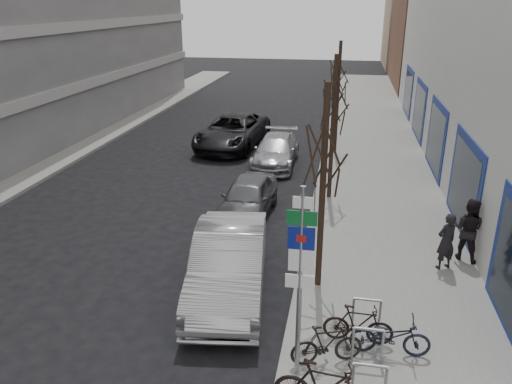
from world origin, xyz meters
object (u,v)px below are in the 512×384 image
at_px(meter_back, 324,149).
at_px(parked_car_mid, 248,197).
at_px(bike_mid_curb, 390,333).
at_px(pedestrian_far, 468,229).
at_px(meter_mid, 315,191).
at_px(meter_front, 300,266).
at_px(highway_sign_pole, 300,274).
at_px(pedestrian_near, 446,241).
at_px(tree_mid, 335,94).
at_px(parked_car_back, 276,151).
at_px(tree_far, 339,71).
at_px(bike_rack, 368,341).
at_px(parked_car_front, 229,263).
at_px(tree_near, 325,141).
at_px(lane_car, 232,131).
at_px(bike_far_inner, 358,324).
at_px(bike_mid_inner, 327,344).

height_order(meter_back, parked_car_mid, meter_back).
height_order(bike_mid_curb, pedestrian_far, pedestrian_far).
relative_size(parked_car_mid, pedestrian_far, 2.17).
height_order(meter_mid, bike_mid_curb, meter_mid).
distance_m(meter_front, bike_mid_curb, 2.97).
distance_m(highway_sign_pole, parked_car_mid, 8.58).
xyz_separation_m(meter_mid, pedestrian_near, (3.87, -3.49, 0.07)).
distance_m(tree_mid, parked_car_back, 5.97).
bearing_deg(tree_far, tree_mid, -90.00).
bearing_deg(pedestrian_near, bike_mid_curb, 36.46).
distance_m(bike_rack, parked_car_front, 4.21).
height_order(tree_far, meter_back, tree_far).
xyz_separation_m(bike_rack, meter_back, (-1.65, 13.40, 0.26)).
relative_size(tree_near, lane_car, 0.91).
xyz_separation_m(meter_back, pedestrian_near, (3.87, -8.99, 0.07)).
bearing_deg(tree_near, tree_mid, 90.00).
height_order(tree_mid, meter_mid, tree_mid).
xyz_separation_m(highway_sign_pole, parked_car_back, (-2.48, 14.10, -1.78)).
bearing_deg(parked_car_back, meter_front, -78.88).
relative_size(tree_mid, meter_front, 4.33).
relative_size(meter_mid, bike_far_inner, 0.82).
distance_m(tree_near, lane_car, 14.65).
distance_m(parked_car_front, pedestrian_far, 7.01).
height_order(bike_mid_inner, parked_car_back, parked_car_back).
bearing_deg(tree_near, bike_far_inner, -66.12).
distance_m(tree_far, pedestrian_near, 12.39).
distance_m(bike_rack, pedestrian_near, 4.95).
xyz_separation_m(tree_near, meter_front, (-0.45, -0.50, -3.19)).
height_order(tree_near, parked_car_back, tree_near).
relative_size(meter_mid, pedestrian_near, 0.76).
bearing_deg(parked_car_mid, meter_mid, 15.19).
xyz_separation_m(highway_sign_pole, bike_mid_inner, (0.57, 0.42, -1.83)).
distance_m(tree_near, parked_car_mid, 6.28).
bearing_deg(meter_front, parked_car_front, -177.94).
bearing_deg(bike_far_inner, pedestrian_far, -33.07).
height_order(parked_car_back, pedestrian_near, pedestrian_near).
xyz_separation_m(bike_mid_curb, pedestrian_near, (1.75, 4.07, 0.32)).
distance_m(bike_rack, pedestrian_far, 5.90).
bearing_deg(bike_far_inner, bike_mid_curb, -110.40).
height_order(meter_mid, bike_mid_inner, meter_mid).
height_order(tree_near, meter_mid, tree_near).
relative_size(bike_mid_curb, lane_car, 0.28).
bearing_deg(parked_car_mid, meter_back, 71.22).
bearing_deg(meter_mid, meter_back, 90.00).
height_order(parked_car_back, pedestrian_far, pedestrian_far).
bearing_deg(parked_car_front, pedestrian_near, 12.03).
bearing_deg(parked_car_back, bike_mid_curb, -71.92).
height_order(bike_far_inner, parked_car_mid, parked_car_mid).
distance_m(tree_far, meter_front, 13.88).
height_order(tree_near, meter_back, tree_near).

